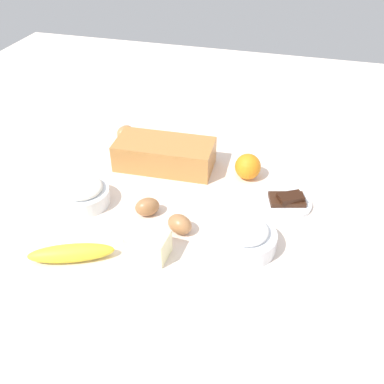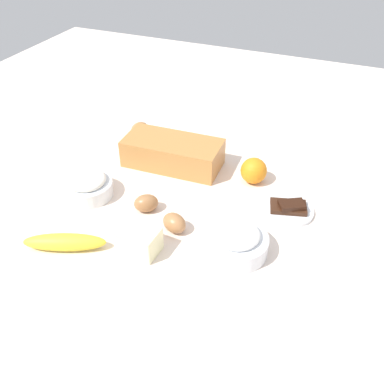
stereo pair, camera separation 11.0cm
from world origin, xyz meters
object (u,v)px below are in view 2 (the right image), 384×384
Objects in this scene: banana at (65,242)px; egg_loose at (140,129)px; chocolate_plate at (288,209)px; sugar_bowl at (236,241)px; butter_block at (139,240)px; egg_beside_bowl at (176,223)px; egg_near_butter at (146,203)px; flour_bowl at (87,185)px; orange_fruit at (254,171)px; loaf_pan at (173,152)px.

egg_loose reaches higher than banana.
chocolate_plate is (0.44, 0.33, -0.01)m from banana.
butter_block is at bearing -158.34° from sugar_bowl.
banana is 1.46× the size of chocolate_plate.
egg_near_butter is at bearing 157.30° from egg_beside_bowl.
egg_beside_bowl is at bearing 175.79° from sugar_bowl.
sugar_bowl is 1.12× the size of chocolate_plate.
sugar_bowl is at bearing -11.85° from egg_near_butter.
butter_block is at bearing -136.71° from chocolate_plate.
egg_loose is (-0.02, 0.34, -0.01)m from flour_bowl.
egg_beside_bowl is (0.21, 0.15, 0.00)m from banana.
orange_fruit is 0.56× the size of chocolate_plate.
orange_fruit is at bearing -14.80° from egg_loose.
sugar_bowl is 2.00× the size of orange_fruit.
sugar_bowl is 0.28m from orange_fruit.
banana is at bearing -158.67° from sugar_bowl.
egg_loose is 0.57m from chocolate_plate.
flour_bowl is 2.15× the size of egg_loose.
egg_beside_bowl is 0.48× the size of chocolate_plate.
sugar_bowl is 0.26m from egg_near_butter.
butter_block is (-0.20, -0.08, -0.00)m from sugar_bowl.
loaf_pan is 4.61× the size of egg_near_butter.
flour_bowl is 0.17m from egg_near_butter.
orange_fruit reaches higher than sugar_bowl.
butter_block is (-0.16, -0.36, -0.01)m from orange_fruit.
flour_bowl is at bearing 108.86° from banana.
butter_block is at bearing -117.87° from egg_beside_bowl.
sugar_bowl is 0.22m from butter_block.
egg_loose is at bearing 139.35° from sugar_bowl.
loaf_pan is at bearing 102.54° from butter_block.
sugar_bowl is 0.76× the size of banana.
egg_near_butter and egg_loose have the same top height.
butter_block is 1.46× the size of egg_near_butter.
flour_bowl is at bearing -179.56° from egg_near_butter.
flour_bowl reaches higher than butter_block.
egg_beside_bowl is (0.13, -0.26, -0.02)m from loaf_pan.
egg_near_butter reaches higher than chocolate_plate.
egg_near_butter and egg_beside_bowl have the same top height.
loaf_pan is 0.42m from banana.
orange_fruit reaches higher than egg_loose.
egg_near_butter is (-0.21, -0.23, -0.01)m from orange_fruit.
butter_block is at bearing -30.51° from flour_bowl.
egg_near_butter is (-0.26, 0.05, -0.01)m from sugar_bowl.
flour_bowl is at bearing 171.53° from egg_beside_bowl.
butter_block is at bearing -114.23° from orange_fruit.
loaf_pan reaches higher than egg_near_butter.
egg_near_butter reaches higher than banana.
orange_fruit is 1.18× the size of egg_loose.
sugar_bowl is 0.16m from egg_beside_bowl.
loaf_pan is 4.57× the size of egg_beside_bowl.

